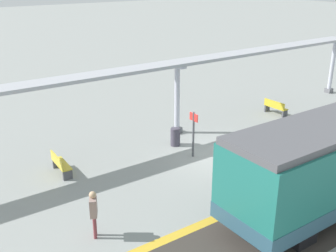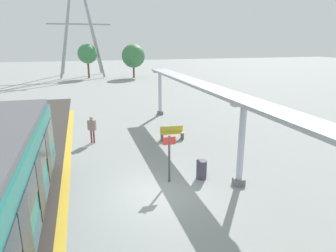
# 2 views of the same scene
# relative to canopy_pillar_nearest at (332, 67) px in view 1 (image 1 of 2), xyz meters

# --- Properties ---
(ground_plane) EXTENTS (176.00, 176.00, 0.00)m
(ground_plane) POSITION_rel_canopy_pillar_nearest_xyz_m (-3.55, 13.55, -1.87)
(ground_plane) COLOR gray
(tactile_edge_strip) EXTENTS (0.38, 34.32, 0.01)m
(tactile_edge_strip) POSITION_rel_canopy_pillar_nearest_xyz_m (-7.36, 13.55, -1.87)
(tactile_edge_strip) COLOR gold
(tactile_edge_strip) RESTS_ON ground
(trackbed) EXTENTS (3.20, 46.32, 0.01)m
(trackbed) POSITION_rel_canopy_pillar_nearest_xyz_m (-9.15, 13.55, -1.87)
(trackbed) COLOR #38332D
(trackbed) RESTS_ON ground
(canopy_pillar_nearest) EXTENTS (1.10, 0.44, 3.69)m
(canopy_pillar_nearest) POSITION_rel_canopy_pillar_nearest_xyz_m (0.00, 0.00, 0.00)
(canopy_pillar_nearest) COLOR slate
(canopy_pillar_nearest) RESTS_ON ground
(canopy_pillar_second) EXTENTS (1.10, 0.44, 3.69)m
(canopy_pillar_second) POSITION_rel_canopy_pillar_nearest_xyz_m (0.00, 13.33, 0.00)
(canopy_pillar_second) COLOR slate
(canopy_pillar_second) RESTS_ON ground
(canopy_beam) EXTENTS (1.20, 27.73, 0.16)m
(canopy_beam) POSITION_rel_canopy_pillar_nearest_xyz_m (0.00, 13.47, 1.90)
(canopy_beam) COLOR #A8AAB2
(canopy_beam) RESTS_ON canopy_pillar_nearest
(bench_near_end) EXTENTS (1.52, 0.50, 0.86)m
(bench_near_end) POSITION_rel_canopy_pillar_nearest_xyz_m (-0.99, 20.20, -1.43)
(bench_near_end) COLOR gold
(bench_near_end) RESTS_ON ground
(bench_mid_platform) EXTENTS (1.51, 0.48, 0.86)m
(bench_mid_platform) POSITION_rel_canopy_pillar_nearest_xyz_m (-0.99, 6.74, -1.43)
(bench_mid_platform) COLOR gold
(bench_mid_platform) RESTS_ON ground
(trash_bin) EXTENTS (0.48, 0.48, 0.88)m
(trash_bin) POSITION_rel_canopy_pillar_nearest_xyz_m (-1.33, 14.39, -1.43)
(trash_bin) COLOR #45404E
(trash_bin) RESTS_ON ground
(platform_info_sign) EXTENTS (0.56, 0.10, 2.20)m
(platform_info_sign) POSITION_rel_canopy_pillar_nearest_xyz_m (-2.85, 14.47, -0.55)
(platform_info_sign) COLOR #4C4C51
(platform_info_sign) RESTS_ON ground
(passenger_waiting_near_edge) EXTENTS (0.53, 0.42, 1.69)m
(passenger_waiting_near_edge) POSITION_rel_canopy_pillar_nearest_xyz_m (-5.91, 20.92, -0.82)
(passenger_waiting_near_edge) COLOR brown
(passenger_waiting_near_edge) RESTS_ON ground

